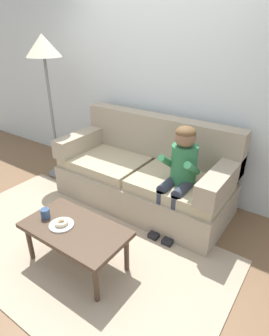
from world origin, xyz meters
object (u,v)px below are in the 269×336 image
(person_child, at_px, (180,170))
(couch, at_px, (145,175))
(coffee_table, at_px, (75,232))
(donut, at_px, (61,223))
(mug, at_px, (45,214))
(floor_lamp, at_px, (44,56))

(person_child, bearing_deg, couch, 158.53)
(coffee_table, bearing_deg, person_child, 65.92)
(donut, bearing_deg, couch, 88.99)
(donut, bearing_deg, coffee_table, 22.06)
(donut, distance_m, mug, 0.20)
(person_child, distance_m, floor_lamp, 2.17)
(donut, relative_size, mug, 1.33)
(person_child, relative_size, donut, 9.18)
(couch, height_order, floor_lamp, floor_lamp)
(coffee_table, bearing_deg, couch, 94.10)
(person_child, xyz_separation_m, donut, (-0.57, -1.06, -0.22))
(person_child, height_order, floor_lamp, floor_lamp)
(mug, height_order, floor_lamp, floor_lamp)
(coffee_table, xyz_separation_m, floor_lamp, (-1.50, 1.11, 1.24))
(floor_lamp, bearing_deg, person_child, -2.74)
(couch, distance_m, person_child, 0.66)
(donut, height_order, mug, mug)
(floor_lamp, bearing_deg, mug, -44.27)
(person_child, bearing_deg, donut, -118.03)
(couch, bearing_deg, mug, -99.80)
(person_child, xyz_separation_m, floor_lamp, (-1.95, 0.09, 0.94))
(couch, bearing_deg, floor_lamp, -175.12)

